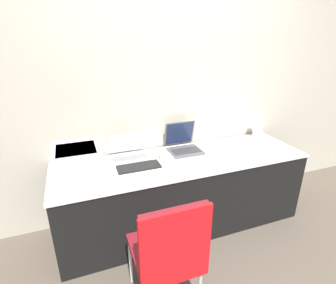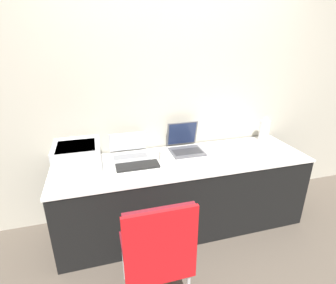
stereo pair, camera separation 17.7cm
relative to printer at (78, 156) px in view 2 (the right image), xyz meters
name	(u,v)px [view 2 (the right image)]	position (x,y,z in m)	size (l,w,h in m)	color
ground_plane	(194,246)	(0.93, -0.41, -0.85)	(14.00, 14.00, 0.00)	brown
wall_back	(172,90)	(0.93, 0.33, 0.45)	(8.00, 0.05, 2.60)	#B7B2A3
table	(183,193)	(0.93, -0.07, -0.49)	(2.36, 0.69, 0.72)	black
printer	(78,156)	(0.00, 0.00, 0.00)	(0.38, 0.38, 0.23)	#B2B7BC
laptop_left	(129,151)	(0.46, 0.16, -0.08)	(0.36, 0.25, 0.21)	#B7B7BC
laptop_right	(185,145)	(1.01, 0.13, -0.07)	(0.32, 0.32, 0.27)	#4C4C51
external_keyboard	(138,166)	(0.49, -0.09, -0.12)	(0.38, 0.15, 0.02)	black
coffee_cup	(163,156)	(0.74, -0.03, -0.08)	(0.08, 0.08, 0.10)	white
metal_pitcher	(264,130)	(1.93, 0.14, 0.00)	(0.10, 0.10, 0.27)	silver
chair	(157,249)	(0.47, -0.92, -0.29)	(0.43, 0.48, 0.93)	maroon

